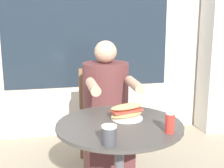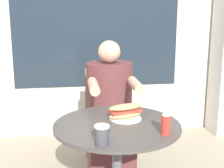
# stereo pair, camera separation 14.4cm
# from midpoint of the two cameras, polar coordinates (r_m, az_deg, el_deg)

# --- Properties ---
(storefront_wall) EXTENTS (8.00, 0.09, 2.80)m
(storefront_wall) POSITION_cam_midpoint_polar(r_m,az_deg,el_deg) (3.46, -2.26, 13.48)
(storefront_wall) COLOR beige
(storefront_wall) RESTS_ON ground_plane
(cafe_table) EXTENTS (0.78, 0.78, 0.70)m
(cafe_table) POSITION_cam_midpoint_polar(r_m,az_deg,el_deg) (1.99, 3.03, -12.26)
(cafe_table) COLOR #47423D
(cafe_table) RESTS_ON ground_plane
(diner_chair) EXTENTS (0.39, 0.39, 0.87)m
(diner_chair) POSITION_cam_midpoint_polar(r_m,az_deg,el_deg) (2.85, 0.17, -4.27)
(diner_chair) COLOR brown
(diner_chair) RESTS_ON ground_plane
(seated_diner) EXTENTS (0.37, 0.66, 1.15)m
(seated_diner) POSITION_cam_midpoint_polar(r_m,az_deg,el_deg) (2.53, 1.26, -7.11)
(seated_diner) COLOR brown
(seated_diner) RESTS_ON ground_plane
(sandwich_on_plate) EXTENTS (0.24, 0.21, 0.10)m
(sandwich_on_plate) POSITION_cam_midpoint_polar(r_m,az_deg,el_deg) (1.99, 4.56, -5.20)
(sandwich_on_plate) COLOR white
(sandwich_on_plate) RESTS_ON cafe_table
(drink_cup) EXTENTS (0.08, 0.08, 0.10)m
(drink_cup) POSITION_cam_midpoint_polar(r_m,az_deg,el_deg) (1.61, 0.73, -9.30)
(drink_cup) COLOR #424247
(drink_cup) RESTS_ON cafe_table
(condiment_bottle) EXTENTS (0.05, 0.05, 0.14)m
(condiment_bottle) POSITION_cam_midpoint_polar(r_m,az_deg,el_deg) (1.77, 12.16, -6.92)
(condiment_bottle) COLOR red
(condiment_bottle) RESTS_ON cafe_table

